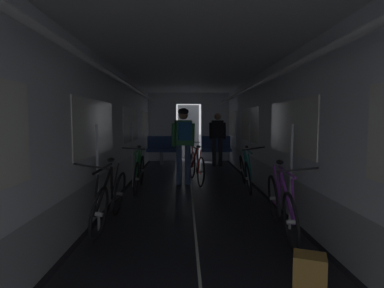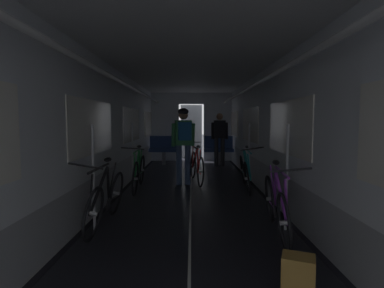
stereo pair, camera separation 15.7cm
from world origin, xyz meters
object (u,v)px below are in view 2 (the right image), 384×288
Objects in this scene: bicycle_green at (140,172)px; bicycle_red_in_aisle at (198,166)px; bench_seat_far_right at (220,147)px; bicycle_purple at (278,205)px; person_cyclist_aisle at (185,138)px; person_standing_near_bench at (221,136)px; bicycle_teal at (247,172)px; backpack_on_floor at (300,276)px; bench_seat_far_left at (165,147)px; bicycle_black at (107,198)px.

bicycle_green is 1.43m from bicycle_red_in_aisle.
bicycle_purple is (0.19, -6.15, -0.19)m from bench_seat_far_right.
bench_seat_far_right is 0.58× the size of bicycle_red_in_aisle.
bicycle_purple is 0.98× the size of person_cyclist_aisle.
person_cyclist_aisle is at bearing 112.80° from bicycle_purple.
person_standing_near_bench is at bearing -89.59° from bench_seat_far_right.
bicycle_red_in_aisle is (-1.01, 0.72, 0.00)m from bicycle_teal.
bench_seat_far_left is at bearing 103.54° from backpack_on_floor.
bicycle_red_in_aisle is at bearing -106.93° from person_standing_near_bench.
bench_seat_far_right reaches higher than bicycle_purple.
person_standing_near_bench is (-0.19, 5.77, 0.59)m from bicycle_purple.
bicycle_red_in_aisle is at bearing 144.53° from bicycle_teal.
bicycle_red_in_aisle reaches higher than backpack_on_floor.
bicycle_green is at bearing -152.43° from person_cyclist_aisle.
backpack_on_floor is (-0.25, -3.86, -0.21)m from bicycle_teal.
bicycle_teal is (0.25, -3.62, -0.19)m from bench_seat_far_right.
bench_seat_far_left is at bearing 87.48° from bicycle_black.
bicycle_teal reaches higher than bench_seat_far_left.
person_standing_near_bench reaches higher than bicycle_purple.
bicycle_red_in_aisle is (1.03, -2.90, -0.18)m from bench_seat_far_left.
bicycle_purple is at bearing -91.24° from bicycle_teal.
bicycle_purple is at bearing -48.91° from bicycle_green.
person_cyclist_aisle is (-1.31, 0.46, 0.69)m from bicycle_teal.
person_standing_near_bench is at bearing 73.07° from bicycle_red_in_aisle.
bench_seat_far_right is 0.55m from person_standing_near_bench.
bicycle_black is at bearing -110.53° from person_cyclist_aisle.
person_cyclist_aisle reaches higher than bench_seat_far_left.
backpack_on_floor is (0.77, -4.58, -0.21)m from bicycle_red_in_aisle.
bicycle_purple reaches higher than bicycle_green.
backpack_on_floor is (1.80, -7.48, -0.40)m from bench_seat_far_left.
bicycle_teal is at bearing 0.60° from bicycle_green.
bicycle_green is (-2.18, 2.50, 0.00)m from bicycle_purple.
bench_seat_far_left is 0.57× the size of person_cyclist_aisle.
bicycle_teal is 3.88m from backpack_on_floor.
bench_seat_far_left reaches higher than bicycle_red_in_aisle.
person_standing_near_bench reaches higher than bicycle_green.
person_standing_near_bench is at bearing -11.79° from bench_seat_far_left.
bench_seat_far_left reaches higher than backpack_on_floor.
bench_seat_far_left is 5.83m from bicycle_black.
bicycle_green is at bearing 131.09° from bicycle_purple.
bicycle_teal is 2.53m from bicycle_purple.
backpack_on_floor is (2.06, -1.67, -0.21)m from bicycle_black.
bicycle_purple is 1.01× the size of bicycle_red_in_aisle.
bicycle_teal is at bearing -85.67° from person_standing_near_bench.
bicycle_green is (-1.99, -3.65, -0.18)m from bench_seat_far_right.
bench_seat_far_right is 0.58× the size of bicycle_teal.
bicycle_teal is (2.30, 2.19, 0.00)m from bicycle_black.
bicycle_green is 3.87m from person_standing_near_bench.
bicycle_red_in_aisle is at bearing 66.13° from bicycle_black.
person_cyclist_aisle is at bearing -138.58° from bicycle_red_in_aisle.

